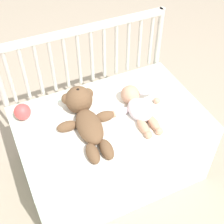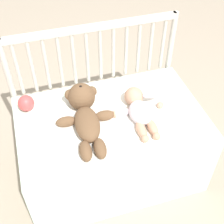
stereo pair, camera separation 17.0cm
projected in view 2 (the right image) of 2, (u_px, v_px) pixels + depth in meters
The scene contains 7 objects.
ground_plane at pixel (111, 168), 2.09m from camera, with size 12.00×12.00×0.00m, color tan.
crib_mattress at pixel (111, 145), 1.92m from camera, with size 1.05×0.67×0.48m.
crib_rail at pixel (94, 63), 1.91m from camera, with size 1.05×0.04×0.87m.
blanket at pixel (109, 123), 1.72m from camera, with size 0.84×0.56×0.01m.
teddy_bear at pixel (85, 112), 1.70m from camera, with size 0.33×0.50×0.16m.
baby at pixel (139, 110), 1.73m from camera, with size 0.32×0.37×0.11m.
toy_ball at pixel (26, 103), 1.77m from camera, with size 0.09×0.09×0.09m.
Camera 2 is at (-0.35, -1.17, 1.74)m, focal length 50.00 mm.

